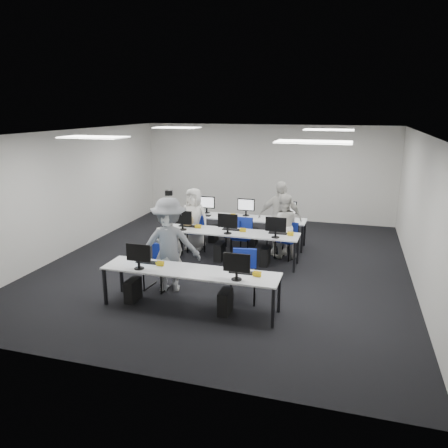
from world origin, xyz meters
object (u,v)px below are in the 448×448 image
(chair_3, at_px, (242,244))
(student_0, at_px, (168,251))
(desk_front, at_px, (190,273))
(chair_6, at_px, (233,241))
(chair_5, at_px, (194,237))
(student_1, at_px, (283,226))
(photographer, at_px, (169,245))
(chair_1, at_px, (244,285))
(student_2, at_px, (194,219))
(chair_0, at_px, (158,275))
(chair_2, at_px, (196,238))
(student_3, at_px, (280,218))
(chair_4, at_px, (286,247))
(desk_mid, at_px, (230,233))
(chair_7, at_px, (275,242))

(chair_3, height_order, student_0, student_0)
(desk_front, height_order, chair_6, chair_6)
(desk_front, distance_m, chair_5, 3.62)
(student_1, xyz_separation_m, photographer, (-1.82, -2.56, 0.16))
(desk_front, relative_size, chair_1, 3.36)
(student_2, height_order, photographer, photographer)
(chair_6, bearing_deg, student_2, 174.45)
(chair_0, height_order, chair_2, chair_2)
(chair_6, bearing_deg, student_3, -3.01)
(student_3, bearing_deg, desk_front, -105.97)
(chair_3, height_order, chair_4, chair_3)
(chair_3, height_order, student_3, student_3)
(chair_2, height_order, student_2, student_2)
(chair_5, xyz_separation_m, chair_6, (1.04, -0.05, -0.01))
(chair_1, height_order, chair_5, chair_1)
(desk_mid, height_order, chair_1, chair_1)
(chair_1, distance_m, chair_2, 3.23)
(chair_3, relative_size, student_1, 0.60)
(student_0, relative_size, student_3, 0.90)
(chair_4, relative_size, student_1, 0.55)
(chair_6, height_order, student_1, student_1)
(chair_4, bearing_deg, desk_mid, -132.15)
(chair_0, distance_m, student_1, 3.36)
(chair_2, xyz_separation_m, photographer, (0.39, -2.52, 0.62))
(chair_2, distance_m, student_3, 2.19)
(chair_0, distance_m, student_3, 3.51)
(chair_4, height_order, chair_7, chair_7)
(student_2, bearing_deg, chair_7, 8.80)
(desk_mid, distance_m, chair_4, 1.45)
(chair_0, xyz_separation_m, chair_2, (-0.14, 2.56, 0.03))
(desk_front, xyz_separation_m, student_3, (1.01, 3.51, 0.23))
(photographer, bearing_deg, chair_7, -136.64)
(chair_4, distance_m, student_2, 2.42)
(desk_mid, height_order, student_1, student_1)
(chair_2, bearing_deg, chair_6, -13.55)
(chair_6, xyz_separation_m, student_3, (1.15, 0.16, 0.64))
(student_1, xyz_separation_m, student_3, (-0.12, 0.26, 0.13))
(photographer, bearing_deg, student_2, -96.65)
(chair_0, relative_size, chair_7, 0.98)
(chair_7, relative_size, student_1, 0.57)
(student_1, relative_size, photographer, 0.83)
(chair_0, bearing_deg, student_0, 0.91)
(chair_4, relative_size, chair_6, 1.00)
(chair_4, xyz_separation_m, chair_5, (-2.42, 0.17, 0.00))
(chair_0, bearing_deg, chair_6, 78.79)
(chair_5, xyz_separation_m, photographer, (0.49, -2.70, 0.66))
(student_2, relative_size, photographer, 0.84)
(desk_mid, height_order, chair_6, chair_6)
(chair_3, relative_size, photographer, 0.50)
(chair_4, bearing_deg, student_1, -170.79)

